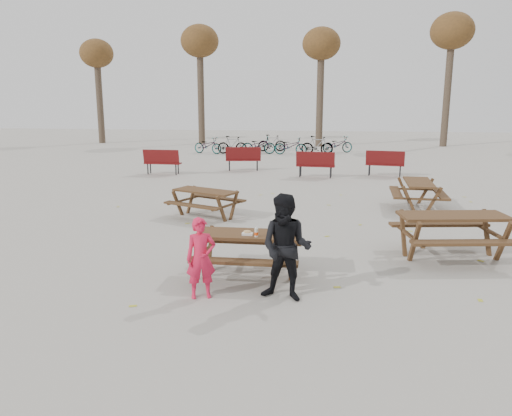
# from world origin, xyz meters

# --- Properties ---
(ground) EXTENTS (80.00, 80.00, 0.00)m
(ground) POSITION_xyz_m (0.00, 0.00, 0.00)
(ground) COLOR gray
(ground) RESTS_ON ground
(main_picnic_table) EXTENTS (1.80, 1.45, 0.78)m
(main_picnic_table) POSITION_xyz_m (0.00, 0.00, 0.59)
(main_picnic_table) COLOR #362113
(main_picnic_table) RESTS_ON ground
(food_tray) EXTENTS (0.18, 0.11, 0.03)m
(food_tray) POSITION_xyz_m (-0.00, -0.13, 0.79)
(food_tray) COLOR white
(food_tray) RESTS_ON main_picnic_table
(bread_roll) EXTENTS (0.14, 0.06, 0.05)m
(bread_roll) POSITION_xyz_m (-0.00, -0.13, 0.83)
(bread_roll) COLOR tan
(bread_roll) RESTS_ON food_tray
(soda_bottle) EXTENTS (0.07, 0.07, 0.17)m
(soda_bottle) POSITION_xyz_m (0.17, -0.23, 0.85)
(soda_bottle) COLOR silver
(soda_bottle) RESTS_ON main_picnic_table
(child) EXTENTS (0.54, 0.45, 1.28)m
(child) POSITION_xyz_m (-0.59, -1.06, 0.64)
(child) COLOR red
(child) RESTS_ON ground
(adult) EXTENTS (0.92, 0.78, 1.66)m
(adult) POSITION_xyz_m (0.72, -0.97, 0.83)
(adult) COLOR black
(adult) RESTS_ON ground
(picnic_table_east) EXTENTS (2.25, 1.92, 0.87)m
(picnic_table_east) POSITION_xyz_m (3.77, 1.50, 0.44)
(picnic_table_east) COLOR #362113
(picnic_table_east) RESTS_ON ground
(picnic_table_north) EXTENTS (2.09, 1.92, 0.72)m
(picnic_table_north) POSITION_xyz_m (-1.75, 4.20, 0.36)
(picnic_table_north) COLOR #362113
(picnic_table_north) RESTS_ON ground
(picnic_table_far) EXTENTS (1.57, 1.90, 0.78)m
(picnic_table_far) POSITION_xyz_m (3.94, 6.01, 0.39)
(picnic_table_far) COLOR #362113
(picnic_table_far) RESTS_ON ground
(park_bench_row) EXTENTS (10.57, 2.19, 1.03)m
(park_bench_row) POSITION_xyz_m (-0.66, 11.97, 0.52)
(park_bench_row) COLOR maroon
(park_bench_row) RESTS_ON ground
(bicycle_row) EXTENTS (9.11, 2.62, 1.05)m
(bicycle_row) POSITION_xyz_m (-1.41, 19.72, 0.48)
(bicycle_row) COLOR black
(bicycle_row) RESTS_ON ground
(tree_row) EXTENTS (32.17, 3.52, 8.26)m
(tree_row) POSITION_xyz_m (0.90, 25.15, 6.19)
(tree_row) COLOR #382B21
(tree_row) RESTS_ON ground
(fallen_leaves) EXTENTS (11.00, 11.00, 0.01)m
(fallen_leaves) POSITION_xyz_m (0.50, 2.50, 0.00)
(fallen_leaves) COLOR gold
(fallen_leaves) RESTS_ON ground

